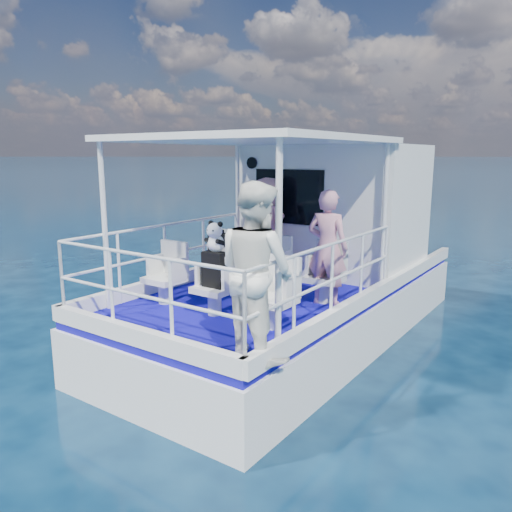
{
  "coord_description": "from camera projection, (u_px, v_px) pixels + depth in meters",
  "views": [
    {
      "loc": [
        3.99,
        -5.87,
        2.93
      ],
      "look_at": [
        0.16,
        -0.4,
        1.58
      ],
      "focal_mm": 35.0,
      "sensor_mm": 36.0,
      "label": 1
    }
  ],
  "objects": [
    {
      "name": "ground",
      "position": [
        262.0,
        353.0,
        7.54
      ],
      "size": [
        2000.0,
        2000.0,
        0.0
      ],
      "primitive_type": "plane",
      "color": "#061B32",
      "rests_on": "ground"
    },
    {
      "name": "hull",
      "position": [
        296.0,
        334.0,
        8.34
      ],
      "size": [
        3.0,
        7.0,
        1.6
      ],
      "primitive_type": "cube",
      "color": "white",
      "rests_on": "ground"
    },
    {
      "name": "deck",
      "position": [
        297.0,
        285.0,
        8.17
      ],
      "size": [
        2.9,
        6.9,
        0.1
      ],
      "primitive_type": "cube",
      "color": "#100A8C",
      "rests_on": "hull"
    },
    {
      "name": "cabin",
      "position": [
        334.0,
        208.0,
        8.99
      ],
      "size": [
        2.85,
        2.0,
        2.2
      ],
      "primitive_type": "cube",
      "color": "white",
      "rests_on": "deck"
    },
    {
      "name": "canopy",
      "position": [
        255.0,
        139.0,
        6.75
      ],
      "size": [
        3.0,
        3.2,
        0.08
      ],
      "primitive_type": "cube",
      "color": "white",
      "rests_on": "cabin"
    },
    {
      "name": "canopy_posts",
      "position": [
        253.0,
        223.0,
        6.94
      ],
      "size": [
        2.77,
        2.97,
        2.2
      ],
      "color": "white",
      "rests_on": "deck"
    },
    {
      "name": "railings",
      "position": [
        239.0,
        270.0,
        6.8
      ],
      "size": [
        2.84,
        3.59,
        1.0
      ],
      "primitive_type": null,
      "color": "white",
      "rests_on": "deck"
    },
    {
      "name": "seat_port_fwd",
      "position": [
        223.0,
        272.0,
        7.99
      ],
      "size": [
        0.48,
        0.46,
        0.38
      ],
      "primitive_type": "cube",
      "color": "silver",
      "rests_on": "deck"
    },
    {
      "name": "seat_center_fwd",
      "position": [
        270.0,
        280.0,
        7.48
      ],
      "size": [
        0.48,
        0.46,
        0.38
      ],
      "primitive_type": "cube",
      "color": "silver",
      "rests_on": "deck"
    },
    {
      "name": "seat_stbd_fwd",
      "position": [
        324.0,
        289.0,
        6.97
      ],
      "size": [
        0.48,
        0.46,
        0.38
      ],
      "primitive_type": "cube",
      "color": "silver",
      "rests_on": "deck"
    },
    {
      "name": "seat_port_aft",
      "position": [
        165.0,
        290.0,
        6.94
      ],
      "size": [
        0.48,
        0.46,
        0.38
      ],
      "primitive_type": "cube",
      "color": "silver",
      "rests_on": "deck"
    },
    {
      "name": "seat_center_aft",
      "position": [
        215.0,
        300.0,
        6.44
      ],
      "size": [
        0.48,
        0.46,
        0.38
      ],
      "primitive_type": "cube",
      "color": "silver",
      "rests_on": "deck"
    },
    {
      "name": "seat_stbd_aft",
      "position": [
        273.0,
        313.0,
        5.93
      ],
      "size": [
        0.48,
        0.46,
        0.38
      ],
      "primitive_type": "cube",
      "color": "silver",
      "rests_on": "deck"
    },
    {
      "name": "passenger_port_fwd",
      "position": [
        267.0,
        228.0,
        8.28
      ],
      "size": [
        0.74,
        0.64,
        1.68
      ],
      "primitive_type": "imported",
      "rotation": [
        0.0,
        0.0,
        2.78
      ],
      "color": "pink",
      "rests_on": "deck"
    },
    {
      "name": "passenger_stbd_fwd",
      "position": [
        327.0,
        248.0,
        6.78
      ],
      "size": [
        0.6,
        0.42,
        1.59
      ],
      "primitive_type": "imported",
      "rotation": [
        0.0,
        0.0,
        3.2
      ],
      "color": "pink",
      "rests_on": "deck"
    },
    {
      "name": "passenger_stbd_aft",
      "position": [
        256.0,
        271.0,
        4.97
      ],
      "size": [
        1.02,
        0.88,
        1.79
      ],
      "primitive_type": "imported",
      "rotation": [
        0.0,
        0.0,
        2.87
      ],
      "color": "white",
      "rests_on": "deck"
    },
    {
      "name": "backpack_port",
      "position": [
        220.0,
        247.0,
        7.88
      ],
      "size": [
        0.34,
        0.19,
        0.45
      ],
      "primitive_type": "cube",
      "color": "black",
      "rests_on": "seat_port_fwd"
    },
    {
      "name": "backpack_center",
      "position": [
        215.0,
        269.0,
        6.32
      ],
      "size": [
        0.3,
        0.17,
        0.46
      ],
      "primitive_type": "cube",
      "color": "black",
      "rests_on": "seat_center_aft"
    },
    {
      "name": "compact_camera",
      "position": [
        221.0,
        231.0,
        7.84
      ],
      "size": [
        0.1,
        0.06,
        0.06
      ],
      "primitive_type": "cube",
      "color": "black",
      "rests_on": "backpack_port"
    },
    {
      "name": "panda",
      "position": [
        216.0,
        237.0,
        6.25
      ],
      "size": [
        0.25,
        0.21,
        0.39
      ],
      "primitive_type": null,
      "color": "white",
      "rests_on": "backpack_center"
    }
  ]
}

